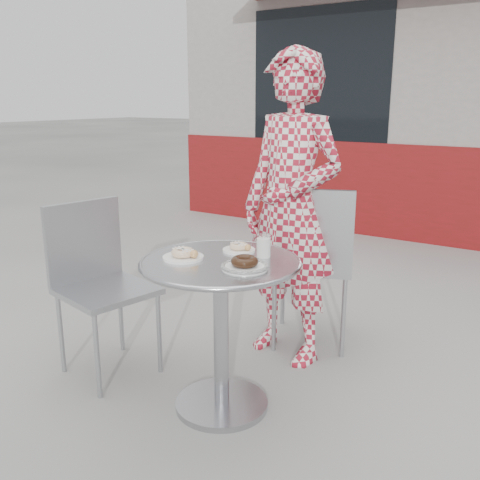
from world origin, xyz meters
The scene contains 10 objects.
ground centered at (0.00, 0.00, 0.00)m, with size 60.00×60.00×0.00m, color #A29F9A.
storefront centered at (0.00, 5.56, 1.49)m, with size 6.02×4.55×3.00m.
bistro_table centered at (0.04, -0.04, 0.56)m, with size 0.74×0.74×0.75m.
chair_far centered at (0.07, 0.87, 0.30)m, with size 0.60×0.61×0.98m.
chair_left centered at (-0.67, -0.08, 0.28)m, with size 0.52×0.52×0.92m.
seated_person centered at (0.04, 0.64, 0.86)m, with size 0.63×0.41×1.72m, color maroon.
plate_far centered at (0.03, 0.13, 0.76)m, with size 0.16×0.16×0.04m.
plate_near centered at (-0.11, -0.11, 0.76)m, with size 0.19×0.19×0.05m.
plate_checker centered at (0.20, -0.08, 0.76)m, with size 0.21×0.21×0.05m.
milk_cup centered at (0.18, 0.11, 0.79)m, with size 0.07×0.07×0.11m.
Camera 1 is at (1.37, -1.92, 1.45)m, focal length 40.00 mm.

